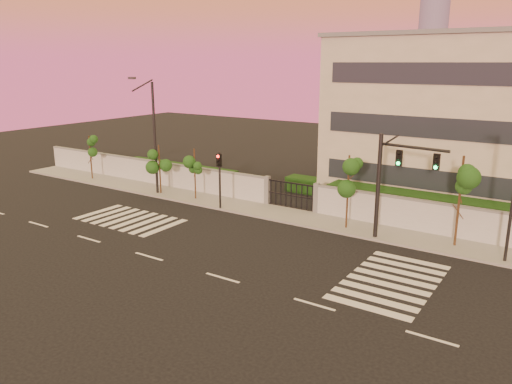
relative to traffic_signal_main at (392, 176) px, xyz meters
The scene contains 14 objects.
ground 11.39m from the traffic_signal_main, 117.94° to the right, with size 120.00×120.00×0.00m, color black.
sidewalk 6.43m from the traffic_signal_main, 167.88° to the left, with size 60.00×3.00×0.15m, color gray.
perimeter_wall 6.25m from the traffic_signal_main, 152.27° to the left, with size 60.00×0.36×2.20m.
hedge_row 7.27m from the traffic_signal_main, 125.82° to the left, with size 41.00×4.25×1.80m.
institutional_building 13.36m from the traffic_signal_main, 72.33° to the left, with size 24.40×12.40×12.25m.
road_markings 9.55m from the traffic_signal_main, 139.26° to the right, with size 57.00×7.62×0.02m.
street_tree_a 27.40m from the traffic_signal_main, behind, with size 1.47×1.17×3.96m.
street_tree_b 18.71m from the traffic_signal_main, behind, with size 1.47×1.17×3.99m.
street_tree_c 15.32m from the traffic_signal_main, behind, with size 1.34×1.06×3.98m.
street_tree_d 3.02m from the traffic_signal_main, 167.03° to the left, with size 1.43×1.14×4.75m.
street_tree_e 3.70m from the traffic_signal_main, 18.56° to the left, with size 1.62×1.29×5.29m.
traffic_signal_main is the anchor object (origin of this frame).
traffic_signal_secondary 12.23m from the traffic_signal_main, behind, with size 0.32×0.33×4.18m.
streetlight_west 18.98m from the traffic_signal_main, behind, with size 0.55×2.21×9.18m.
Camera 1 is at (13.78, -17.85, 10.21)m, focal length 35.00 mm.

